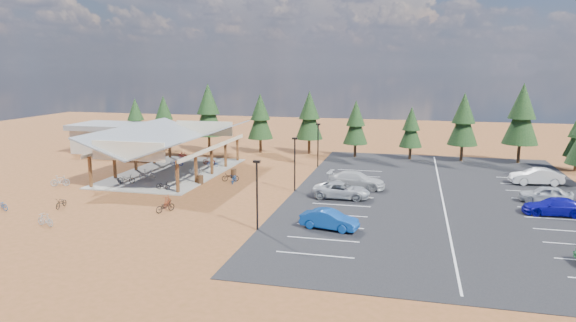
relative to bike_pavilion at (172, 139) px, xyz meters
The scene contains 41 objects.
ground 12.79m from the bike_pavilion, 34.99° to the right, with size 140.00×140.00×0.00m, color brown.
asphalt_lot 29.03m from the bike_pavilion, ahead, with size 27.00×44.00×0.04m, color black.
concrete_pad 3.77m from the bike_pavilion, 90.00° to the left, with size 10.60×18.60×0.10m, color gray.
bike_pavilion is the anchor object (origin of this frame).
outbuilding 17.89m from the bike_pavilion, 141.84° to the left, with size 11.00×7.00×3.90m.
lamp_post_0 22.69m from the bike_pavilion, 48.58° to the right, with size 0.50×0.25×5.14m.
lamp_post_1 15.83m from the bike_pavilion, 18.43° to the right, with size 0.50×0.25×5.14m.
lamp_post_2 16.57m from the bike_pavilion, 25.02° to the left, with size 0.50×0.25×5.14m.
trash_bin_0 7.58m from the bike_pavilion, 40.75° to the right, with size 0.60×0.60×0.90m, color #402917.
trash_bin_1 8.08m from the bike_pavilion, ahead, with size 0.60×0.60×0.90m, color #402917.
pine_0 19.97m from the bike_pavilion, 131.10° to the left, with size 3.05×3.05×7.11m.
pine_1 16.56m from the bike_pavilion, 120.09° to the left, with size 3.26×3.26×7.60m.
pine_2 14.26m from the bike_pavilion, 96.07° to the left, with size 4.02×4.02×9.35m.
pine_3 16.11m from the bike_pavilion, 69.73° to the left, with size 3.45×3.45×8.05m.
pine_4 19.91m from the bike_pavilion, 52.11° to the left, with size 3.62×3.62×8.44m.
pine_5 23.52m from the bike_pavilion, 38.13° to the left, with size 3.16×3.16×7.37m.
pine_6 29.33m from the bike_pavilion, 29.85° to the left, with size 2.87×2.87×6.69m.
pine_7 35.00m from the bike_pavilion, 25.19° to the left, with size 3.66×3.66×8.52m.
pine_8 41.27m from the bike_pavilion, 21.70° to the left, with size 4.17×4.17×9.72m.
bike_0 7.37m from the bike_pavilion, 107.99° to the right, with size 0.62×1.77×0.93m, color black.
bike_1 5.37m from the bike_pavilion, 100.76° to the right, with size 0.52×1.85×1.11m, color gray.
bike_2 4.95m from the bike_pavilion, 109.94° to the left, with size 0.58×1.67×0.88m, color navy.
bike_3 8.83m from the bike_pavilion, 107.97° to the left, with size 0.42×1.48×0.89m, color maroon.
bike_4 8.92m from the bike_pavilion, 70.38° to the right, with size 0.55×1.57×0.83m, color black.
bike_5 4.45m from the bike_pavilion, 15.38° to the right, with size 0.50×1.78×1.07m, color gray.
bike_6 5.95m from the bike_pavilion, 50.73° to the left, with size 0.54×1.55×0.81m, color #244793.
bike_7 6.24m from the bike_pavilion, 65.33° to the left, with size 0.46×1.62×0.97m, color maroon.
bike_8 15.89m from the bike_pavilion, 100.05° to the right, with size 0.57×1.65×0.87m, color black.
bike_9 12.14m from the bike_pavilion, 132.88° to the right, with size 0.51×1.80×1.08m, color #919499.
bike_10 18.83m from the bike_pavilion, 112.39° to the right, with size 0.63×1.82×0.96m, color navy.
bike_11 14.61m from the bike_pavilion, 65.81° to the right, with size 0.48×1.71×1.03m, color maroon.
bike_12 16.05m from the bike_pavilion, 66.18° to the right, with size 0.61×1.76×0.92m, color black.
bike_13 20.18m from the bike_pavilion, 91.62° to the right, with size 0.46×1.62×0.97m, color #A0A4A8.
bike_14 9.50m from the bike_pavilion, 21.18° to the right, with size 0.63×1.81×0.95m, color navy.
bike_16 8.73m from the bike_pavilion, 18.37° to the right, with size 0.61×1.74×0.91m, color black.
car_1 25.61m from the bike_pavilion, 37.94° to the right, with size 1.48×4.24×1.40m, color #0F429A.
car_2 21.01m from the bike_pavilion, 18.67° to the right, with size 2.35×5.09×1.42m, color #A8ACB1.
car_3 20.94m from the bike_pavilion, ahead, with size 2.24×5.52×1.60m, color beige.
car_7 37.79m from the bike_pavilion, 12.07° to the right, with size 1.93×4.74×1.38m, color #0C0A96.
car_8 37.40m from the bike_pavilion, ahead, with size 1.73×4.29×1.46m, color #B0B4B8.
car_9 38.07m from the bike_pavilion, ahead, with size 1.71×4.92×1.62m, color #BCBCBC.
Camera 1 is at (15.66, -44.12, 11.78)m, focal length 32.00 mm.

